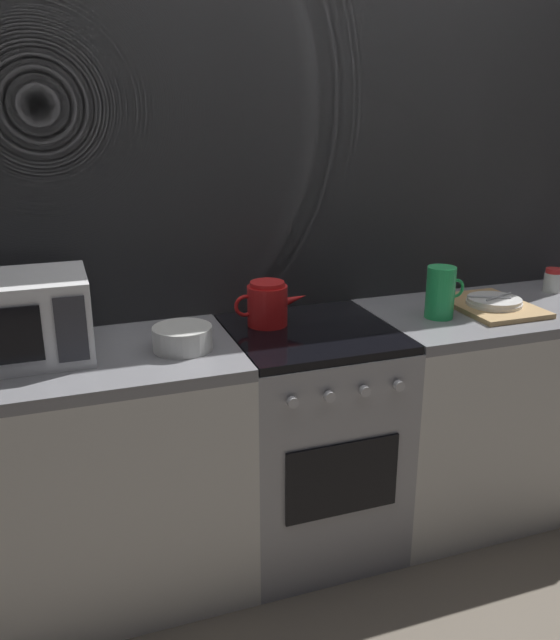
{
  "coord_description": "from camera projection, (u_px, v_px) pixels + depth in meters",
  "views": [
    {
      "loc": [
        -0.86,
        -2.08,
        1.68
      ],
      "look_at": [
        -0.12,
        0.0,
        0.95
      ],
      "focal_mm": 36.49,
      "sensor_mm": 36.0,
      "label": 1
    }
  ],
  "objects": [
    {
      "name": "stove_unit",
      "position": [
        310.0,
        439.0,
        2.52
      ],
      "size": [
        0.6,
        0.63,
        0.9
      ],
      "color": "#9E9EA3",
      "rests_on": "ground_plane"
    },
    {
      "name": "back_wall",
      "position": [
        282.0,
        233.0,
        2.57
      ],
      "size": [
        3.6,
        0.05,
        2.4
      ],
      "color": "gray",
      "rests_on": "ground_plane"
    },
    {
      "name": "mixing_bowl",
      "position": [
        183.0,
        338.0,
        2.18
      ],
      "size": [
        0.2,
        0.2,
        0.08
      ],
      "primitive_type": "cylinder",
      "color": "silver",
      "rests_on": "counter_left"
    },
    {
      "name": "spice_jar",
      "position": [
        553.0,
        280.0,
        2.85
      ],
      "size": [
        0.08,
        0.08,
        0.1
      ],
      "color": "silver",
      "rests_on": "counter_right"
    },
    {
      "name": "microwave",
      "position": [
        15.0,
        319.0,
        2.07
      ],
      "size": [
        0.46,
        0.35,
        0.27
      ],
      "color": "white",
      "rests_on": "counter_left"
    },
    {
      "name": "counter_right",
      "position": [
        503.0,
        405.0,
        2.81
      ],
      "size": [
        1.2,
        0.6,
        0.9
      ],
      "color": "silver",
      "rests_on": "ground_plane"
    },
    {
      "name": "ground_plane",
      "position": [
        308.0,
        537.0,
        2.66
      ],
      "size": [
        8.0,
        8.0,
        0.0
      ],
      "primitive_type": "plane",
      "color": "#6B6054"
    },
    {
      "name": "kettle",
      "position": [
        268.0,
        304.0,
        2.41
      ],
      "size": [
        0.28,
        0.15,
        0.17
      ],
      "color": "red",
      "rests_on": "stove_unit"
    },
    {
      "name": "dish_pile",
      "position": [
        492.0,
        304.0,
        2.62
      ],
      "size": [
        0.3,
        0.4,
        0.06
      ],
      "color": "tan",
      "rests_on": "counter_right"
    },
    {
      "name": "pitcher",
      "position": [
        441.0,
        292.0,
        2.49
      ],
      "size": [
        0.16,
        0.11,
        0.2
      ],
      "color": "green",
      "rests_on": "counter_right"
    },
    {
      "name": "counter_left",
      "position": [
        67.0,
        481.0,
        2.24
      ],
      "size": [
        1.2,
        0.6,
        0.9
      ],
      "color": "silver",
      "rests_on": "ground_plane"
    }
  ]
}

